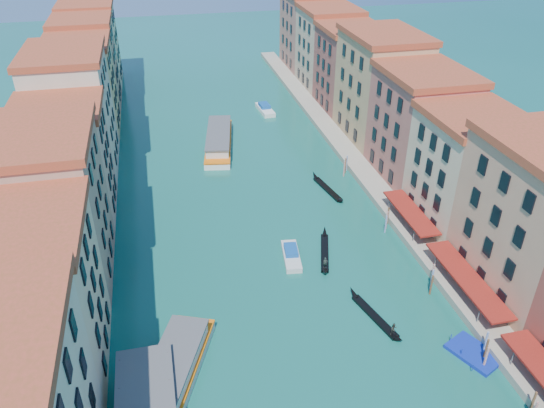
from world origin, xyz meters
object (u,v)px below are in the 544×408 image
at_px(vaporetto_far, 219,140).
at_px(gondola_fore, 325,252).
at_px(vaporetto_near, 168,385).
at_px(blue_dock, 474,353).
at_px(gondola_right, 376,316).

distance_m(vaporetto_far, gondola_fore, 39.46).
height_order(vaporetto_near, blue_dock, vaporetto_near).
height_order(vaporetto_far, blue_dock, vaporetto_far).
bearing_deg(vaporetto_near, gondola_right, 35.00).
xyz_separation_m(gondola_fore, gondola_right, (1.95, -13.51, 0.02)).
distance_m(vaporetto_near, vaporetto_far, 58.75).
bearing_deg(gondola_fore, blue_dock, -46.79).
relative_size(vaporetto_far, gondola_fore, 1.93).
bearing_deg(vaporetto_far, gondola_right, -67.96).
distance_m(gondola_right, blue_dock, 11.16).
height_order(gondola_fore, gondola_right, gondola_fore).
distance_m(vaporetto_near, gondola_fore, 29.29).
distance_m(gondola_fore, gondola_right, 13.65).
xyz_separation_m(vaporetto_far, gondola_right, (11.25, -51.84, -0.97)).
bearing_deg(vaporetto_near, gondola_fore, 62.70).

